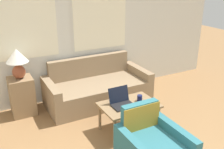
# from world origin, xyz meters

# --- Properties ---
(wall_back) EXTENTS (6.65, 0.06, 2.60)m
(wall_back) POSITION_xyz_m (-0.00, 3.47, 1.31)
(wall_back) COLOR silver
(wall_back) RESTS_ON ground_plane
(couch) EXTENTS (1.91, 0.89, 0.80)m
(couch) POSITION_xyz_m (0.32, 3.01, 0.25)
(couch) COLOR #937A5B
(couch) RESTS_ON ground_plane
(side_table) EXTENTS (0.39, 0.39, 0.66)m
(side_table) POSITION_xyz_m (-1.01, 3.17, 0.33)
(side_table) COLOR #937551
(side_table) RESTS_ON ground_plane
(table_lamp) EXTENTS (0.36, 0.36, 0.50)m
(table_lamp) POSITION_xyz_m (-1.01, 3.17, 0.98)
(table_lamp) COLOR brown
(table_lamp) RESTS_ON side_table
(coffee_table) EXTENTS (0.85, 0.58, 0.46)m
(coffee_table) POSITION_xyz_m (0.32, 1.85, 0.40)
(coffee_table) COLOR #8E704C
(coffee_table) RESTS_ON ground_plane
(laptop) EXTENTS (0.33, 0.30, 0.25)m
(laptop) POSITION_xyz_m (0.21, 1.89, 0.51)
(laptop) COLOR black
(laptop) RESTS_ON coffee_table
(cup_navy) EXTENTS (0.08, 0.08, 0.09)m
(cup_navy) POSITION_xyz_m (0.52, 1.87, 0.51)
(cup_navy) COLOR #191E4C
(cup_navy) RESTS_ON coffee_table
(cup_yellow) EXTENTS (0.08, 0.08, 0.08)m
(cup_yellow) POSITION_xyz_m (0.36, 2.06, 0.50)
(cup_yellow) COLOR white
(cup_yellow) RESTS_ON coffee_table
(snack_bowl) EXTENTS (0.18, 0.18, 0.08)m
(snack_bowl) POSITION_xyz_m (0.53, 1.70, 0.50)
(snack_bowl) COLOR teal
(snack_bowl) RESTS_ON coffee_table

